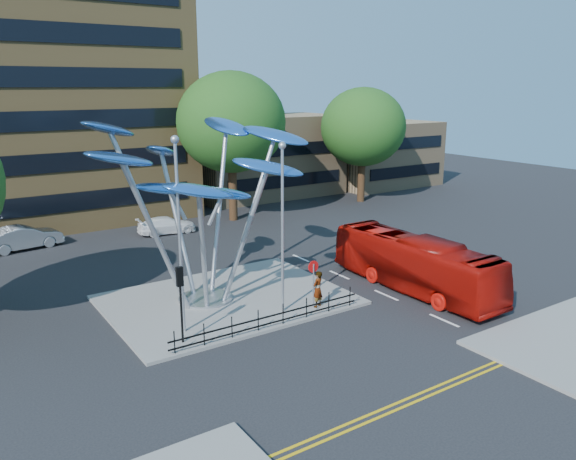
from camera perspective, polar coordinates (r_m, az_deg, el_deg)
ground at (r=25.51m, az=2.26°, el=-10.92°), size 120.00×120.00×0.00m
traffic_island at (r=29.70m, az=-6.19°, el=-7.06°), size 12.00×9.00×0.15m
double_yellow_near at (r=21.53m, az=12.07°, el=-16.40°), size 40.00×0.12×0.01m
double_yellow_far at (r=21.36m, az=12.66°, el=-16.72°), size 40.00×0.12×0.01m
brick_tower at (r=51.33m, az=-26.42°, el=17.60°), size 25.00×15.00×30.00m
low_building_near at (r=57.33m, az=-2.38°, el=7.54°), size 15.00×8.00×8.00m
low_building_far at (r=64.25m, az=9.39°, el=7.66°), size 12.00×8.00×7.00m
tree_right at (r=46.08m, az=-5.80°, el=10.81°), size 8.80×8.80×12.11m
tree_far at (r=54.13m, az=7.63°, el=10.31°), size 8.00×8.00×10.81m
leaf_sculpture at (r=28.08m, az=-9.15°, el=5.97°), size 12.72×9.54×9.51m
street_lamp_left at (r=24.55m, az=-11.04°, el=1.06°), size 0.36×0.36×8.80m
street_lamp_right at (r=26.45m, az=-0.57°, el=1.72°), size 0.36×0.36×8.30m
traffic_light_island at (r=24.26m, az=-10.89°, el=-5.86°), size 0.28×0.18×3.42m
no_entry_sign_island at (r=27.80m, az=2.59°, el=-4.69°), size 0.60×0.10×2.45m
pedestrian_railing_front at (r=26.06m, az=-1.76°, el=-9.02°), size 10.00×0.06×1.00m
red_bus at (r=31.44m, az=12.72°, el=-3.35°), size 2.55×10.78×3.00m
pedestrian at (r=28.18m, az=3.03°, el=-6.01°), size 0.80×0.67×1.86m
parked_car_mid at (r=42.50m, az=-25.28°, el=-0.70°), size 5.20×2.50×1.64m
parked_car_right at (r=43.58m, az=-12.21°, el=0.49°), size 4.53×2.18×1.27m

